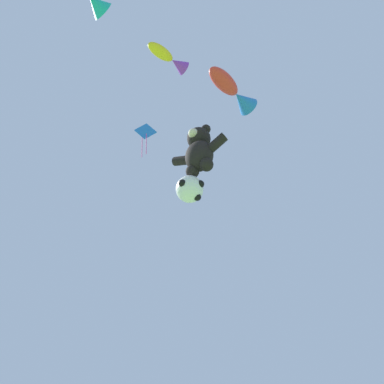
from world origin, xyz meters
The scene contains 5 objects.
teddy_bear_kite centered at (0.44, 5.31, 11.99)m, with size 2.36×1.04×2.40m.
soccer_ball_kite centered at (-0.03, 5.41, 10.36)m, with size 1.07×1.07×0.99m.
fish_kite_crimson centered at (2.20, 5.09, 14.11)m, with size 1.10×2.43×0.82m.
fish_kite_goldfin centered at (1.21, 2.34, 13.42)m, with size 0.91×1.56×0.52m.
diamond_kite centered at (-2.29, 5.15, 14.73)m, with size 0.80×0.69×2.07m.
Camera 1 is at (5.37, -2.46, 1.51)m, focal length 35.00 mm.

